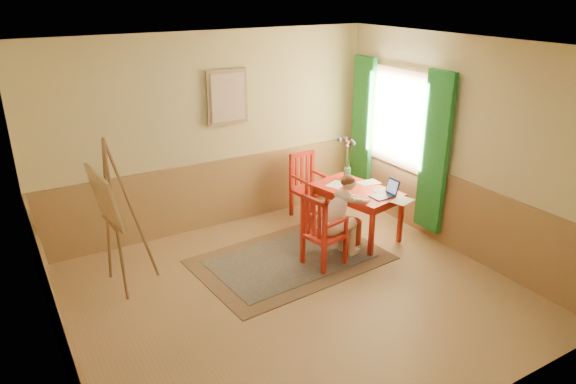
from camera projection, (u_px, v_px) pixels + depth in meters
room at (294, 182)px, 5.56m from camera, size 5.04×4.54×2.84m
wainscot at (261, 230)px, 6.53m from camera, size 5.00×4.50×1.00m
window at (397, 133)px, 7.60m from camera, size 0.12×2.01×2.20m
wall_portrait at (227, 97)px, 7.25m from camera, size 0.60×0.05×0.76m
rug at (291, 259)px, 6.84m from camera, size 2.52×1.79×0.02m
table at (356, 195)px, 7.28m from camera, size 0.95×1.32×0.72m
chair_left at (322, 231)px, 6.54m from camera, size 0.52×0.50×0.97m
chair_back at (308, 186)px, 7.97m from camera, size 0.46×0.48×0.99m
figure at (340, 215)px, 6.67m from camera, size 0.87×0.45×1.13m
laptop at (386, 193)px, 6.99m from camera, size 0.36×0.22×0.22m
papers at (373, 190)px, 7.21m from camera, size 0.77×1.23×0.00m
vase at (347, 160)px, 7.54m from camera, size 0.22×0.32×0.62m
wastebasket at (350, 232)px, 7.24m from camera, size 0.39×0.39×0.34m
easel at (108, 203)px, 5.83m from camera, size 0.64×0.82×1.84m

